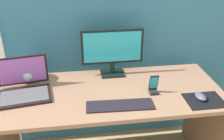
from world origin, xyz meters
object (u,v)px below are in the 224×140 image
Objects in this scene: monitor at (112,50)px; keyboard_external at (120,105)px; laptop at (24,87)px; fishbowl at (27,70)px; mouse at (201,97)px; phone_in_dock at (154,87)px.

keyboard_external is at bearing -91.61° from monitor.
laptop is at bearing -162.73° from monitor.
fishbowl reaches higher than keyboard_external.
keyboard_external is at bearing 172.29° from mouse.
fishbowl is 0.76m from keyboard_external.
fishbowl is at bearing 160.95° from phone_in_dock.
keyboard_external is 0.29m from phone_in_dock.
monitor is 0.71m from mouse.
monitor reaches higher than keyboard_external.
monitor is at bearing 127.52° from phone_in_dock.
mouse is at bearing -22.56° from phone_in_dock.
mouse is (0.53, -0.43, -0.18)m from monitor.
monitor is at bearing 132.50° from mouse.
phone_in_dock is (0.88, -0.12, -0.00)m from laptop.
monitor is 0.65m from fishbowl.
phone_in_dock is at bearing -52.48° from monitor.
monitor is 1.22× the size of laptop.
monitor is 0.42m from phone_in_dock.
keyboard_external is 3.11× the size of phone_in_dock.
mouse is (0.54, 0.00, 0.02)m from keyboard_external.
phone_in_dock is (-0.29, 0.12, 0.03)m from mouse.
monitor reaches higher than mouse.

